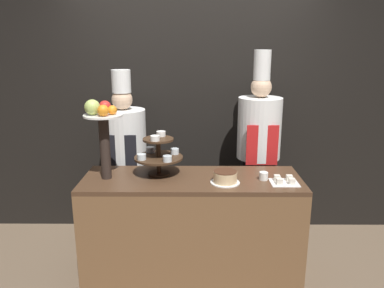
# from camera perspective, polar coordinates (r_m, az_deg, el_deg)

# --- Properties ---
(wall_back) EXTENTS (10.00, 0.06, 2.80)m
(wall_back) POSITION_cam_1_polar(r_m,az_deg,el_deg) (3.82, 0.09, 7.13)
(wall_back) COLOR black
(wall_back) RESTS_ON ground_plane
(buffet_counter) EXTENTS (1.72, 0.60, 0.90)m
(buffet_counter) POSITION_cam_1_polar(r_m,az_deg,el_deg) (3.15, -0.01, -12.89)
(buffet_counter) COLOR brown
(buffet_counter) RESTS_ON ground_plane
(tiered_stand) EXTENTS (0.39, 0.39, 0.34)m
(tiered_stand) POSITION_cam_1_polar(r_m,az_deg,el_deg) (3.00, -5.12, -1.48)
(tiered_stand) COLOR #3D2819
(tiered_stand) RESTS_ON buffet_counter
(fruit_pedestal) EXTENTS (0.30, 0.30, 0.62)m
(fruit_pedestal) POSITION_cam_1_polar(r_m,az_deg,el_deg) (2.92, -13.52, 2.80)
(fruit_pedestal) COLOR #2D231E
(fruit_pedestal) RESTS_ON buffet_counter
(cake_round) EXTENTS (0.22, 0.22, 0.10)m
(cake_round) POSITION_cam_1_polar(r_m,az_deg,el_deg) (2.85, 5.07, -5.07)
(cake_round) COLOR white
(cake_round) RESTS_ON buffet_counter
(cup_white) EXTENTS (0.07, 0.07, 0.06)m
(cup_white) POSITION_cam_1_polar(r_m,az_deg,el_deg) (2.97, 10.84, -4.80)
(cup_white) COLOR white
(cup_white) RESTS_ON buffet_counter
(cake_square_tray) EXTENTS (0.21, 0.18, 0.05)m
(cake_square_tray) POSITION_cam_1_polar(r_m,az_deg,el_deg) (2.93, 13.88, -5.47)
(cake_square_tray) COLOR white
(cake_square_tray) RESTS_ON buffet_counter
(chef_left) EXTENTS (0.41, 0.41, 1.70)m
(chef_left) POSITION_cam_1_polar(r_m,az_deg,el_deg) (3.60, -10.23, -1.43)
(chef_left) COLOR #28282D
(chef_left) RESTS_ON ground_plane
(chef_center_left) EXTENTS (0.40, 0.40, 1.88)m
(chef_center_left) POSITION_cam_1_polar(r_m,az_deg,el_deg) (3.57, 10.09, -0.32)
(chef_center_left) COLOR black
(chef_center_left) RESTS_ON ground_plane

